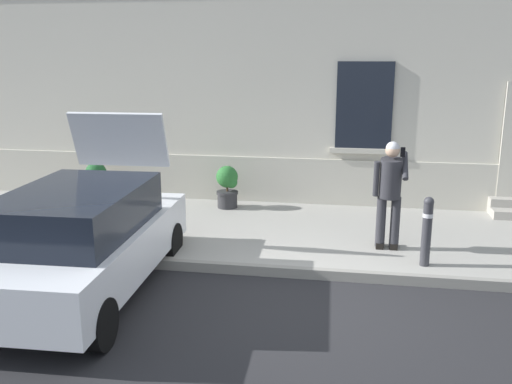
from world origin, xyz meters
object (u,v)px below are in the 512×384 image
bollard_near_person (427,229)px  planter_terracotta (97,182)px  hatchback_car_white (83,238)px  person_on_phone (390,189)px  planter_charcoal (228,186)px

bollard_near_person → planter_terracotta: size_ratio=1.22×
hatchback_car_white → person_on_phone: (4.12, 2.08, 0.35)m
bollard_near_person → planter_charcoal: (-3.55, 2.64, -0.11)m
bollard_near_person → planter_terracotta: (-6.32, 2.54, -0.11)m
hatchback_car_white → planter_charcoal: 4.24m
bollard_near_person → planter_charcoal: bearing=143.4°
planter_charcoal → bollard_near_person: bearing=-36.6°
hatchback_car_white → person_on_phone: hatchback_car_white is taller
planter_charcoal → person_on_phone: bearing=-33.6°
hatchback_car_white → planter_terracotta: bearing=112.9°
planter_terracotta → planter_charcoal: bearing=2.1°
person_on_phone → planter_terracotta: bearing=152.4°
person_on_phone → planter_terracotta: person_on_phone is taller
bollard_near_person → person_on_phone: person_on_phone is taller
planter_terracotta → planter_charcoal: 2.76m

